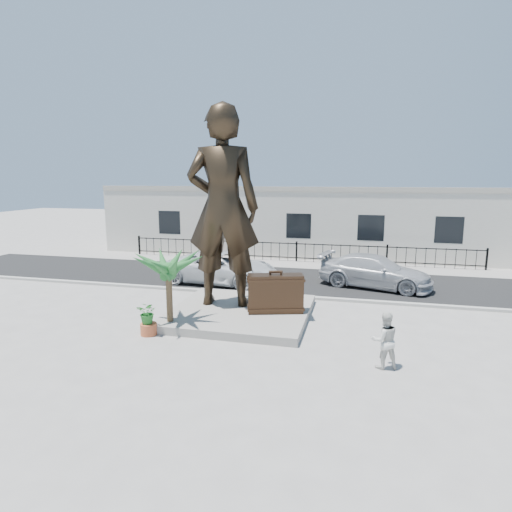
{
  "coord_description": "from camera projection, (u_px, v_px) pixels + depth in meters",
  "views": [
    {
      "loc": [
        3.86,
        -13.73,
        5.3
      ],
      "look_at": [
        0.0,
        2.0,
        2.3
      ],
      "focal_mm": 30.0,
      "sensor_mm": 36.0,
      "label": 1
    }
  ],
  "objects": [
    {
      "name": "fence",
      "position": [
        296.0,
        252.0,
        27.1
      ],
      "size": [
        22.0,
        0.1,
        1.2
      ],
      "primitive_type": "cube",
      "color": "black",
      "rests_on": "ground"
    },
    {
      "name": "shrub",
      "position": [
        148.0,
        313.0,
        14.44
      ],
      "size": [
        0.7,
        0.61,
        0.77
      ],
      "primitive_type": "imported",
      "rotation": [
        0.0,
        0.0,
        0.01
      ],
      "color": "#226A24",
      "rests_on": "planter"
    },
    {
      "name": "statue",
      "position": [
        223.0,
        208.0,
        16.44
      ],
      "size": [
        3.02,
        2.19,
        7.68
      ],
      "primitive_type": "imported",
      "rotation": [
        0.0,
        0.0,
        3.27
      ],
      "color": "black",
      "rests_on": "plinth"
    },
    {
      "name": "ground",
      "position": [
        242.0,
        330.0,
        14.98
      ],
      "size": [
        100.0,
        100.0,
        0.0
      ],
      "primitive_type": "plane",
      "color": "#9E9991",
      "rests_on": "ground"
    },
    {
      "name": "car_silver",
      "position": [
        375.0,
        271.0,
        20.75
      ],
      "size": [
        5.76,
        3.51,
        1.56
      ],
      "primitive_type": "imported",
      "rotation": [
        0.0,
        0.0,
        1.31
      ],
      "color": "#ACADB0",
      "rests_on": "street"
    },
    {
      "name": "worker",
      "position": [
        211.0,
        244.0,
        27.7
      ],
      "size": [
        1.4,
        1.02,
        1.95
      ],
      "primitive_type": "imported",
      "rotation": [
        0.0,
        0.0,
        0.26
      ],
      "color": "#FF4B0D",
      "rests_on": "far_sidewalk"
    },
    {
      "name": "tourist",
      "position": [
        384.0,
        340.0,
        11.93
      ],
      "size": [
        0.94,
        0.83,
        1.63
      ],
      "primitive_type": "imported",
      "rotation": [
        0.0,
        0.0,
        3.46
      ],
      "color": "silver",
      "rests_on": "ground"
    },
    {
      "name": "street",
      "position": [
        283.0,
        279.0,
        22.62
      ],
      "size": [
        40.0,
        7.0,
        0.01
      ],
      "primitive_type": "cube",
      "color": "black",
      "rests_on": "ground"
    },
    {
      "name": "car_white",
      "position": [
        222.0,
        268.0,
        21.52
      ],
      "size": [
        6.05,
        3.4,
        1.6
      ],
      "primitive_type": "imported",
      "rotation": [
        0.0,
        0.0,
        1.44
      ],
      "color": "silver",
      "rests_on": "street"
    },
    {
      "name": "palm_tree",
      "position": [
        171.0,
        329.0,
        15.1
      ],
      "size": [
        1.8,
        1.8,
        3.2
      ],
      "primitive_type": null,
      "color": "#215A26",
      "rests_on": "ground"
    },
    {
      "name": "planter",
      "position": [
        149.0,
        329.0,
        14.55
      ],
      "size": [
        0.56,
        0.56,
        0.4
      ],
      "primitive_type": "cylinder",
      "color": "#BD5832",
      "rests_on": "ground"
    },
    {
      "name": "far_sidewalk",
      "position": [
        294.0,
        264.0,
        26.44
      ],
      "size": [
        40.0,
        2.5,
        0.02
      ],
      "primitive_type": "cube",
      "color": "#9E9991",
      "rests_on": "ground"
    },
    {
      "name": "building",
      "position": [
        305.0,
        221.0,
        30.82
      ],
      "size": [
        28.0,
        7.0,
        4.4
      ],
      "primitive_type": "cube",
      "color": "silver",
      "rests_on": "ground"
    },
    {
      "name": "plinth",
      "position": [
        240.0,
        312.0,
        16.5
      ],
      "size": [
        5.2,
        5.2,
        0.3
      ],
      "primitive_type": "cube",
      "color": "gray",
      "rests_on": "ground"
    },
    {
      "name": "curb",
      "position": [
        269.0,
        295.0,
        19.27
      ],
      "size": [
        40.0,
        0.25,
        0.12
      ],
      "primitive_type": "cube",
      "color": "#A5A399",
      "rests_on": "ground"
    },
    {
      "name": "suitcase",
      "position": [
        275.0,
        293.0,
        15.96
      ],
      "size": [
        2.14,
        1.2,
        1.44
      ],
      "primitive_type": "cube",
      "rotation": [
        0.0,
        0.0,
        0.29
      ],
      "color": "#302014",
      "rests_on": "plinth"
    }
  ]
}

